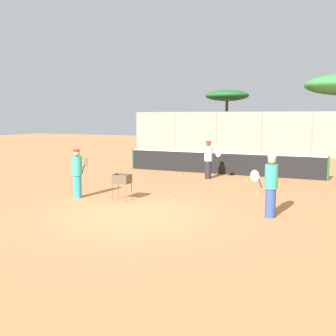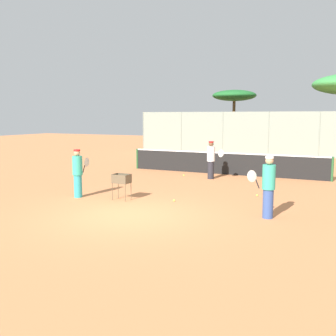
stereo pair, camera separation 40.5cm
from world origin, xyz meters
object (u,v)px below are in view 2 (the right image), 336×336
at_px(player_white_outfit, 268,186).
at_px(ball_cart, 122,181).
at_px(player_yellow_shirt, 211,159).
at_px(parked_car, 260,143).
at_px(tennis_net, 224,163).
at_px(player_red_cap, 78,173).

xyz_separation_m(player_white_outfit, ball_cart, (-4.91, 0.27, -0.24)).
relative_size(player_yellow_shirt, parked_car, 0.40).
relative_size(tennis_net, ball_cart, 11.15).
bearing_deg(parked_car, player_yellow_shirt, -85.54).
height_order(tennis_net, player_white_outfit, player_white_outfit).
distance_m(player_red_cap, player_yellow_shirt, 6.45).
height_order(player_red_cap, ball_cart, player_red_cap).
distance_m(tennis_net, player_red_cap, 7.95).
bearing_deg(player_yellow_shirt, tennis_net, 102.98).
xyz_separation_m(player_white_outfit, player_red_cap, (-6.51, -0.02, -0.03)).
distance_m(player_yellow_shirt, ball_cart, 5.66).
height_order(player_red_cap, player_yellow_shirt, player_yellow_shirt).
relative_size(player_white_outfit, ball_cart, 1.96).
height_order(player_white_outfit, parked_car, player_white_outfit).
bearing_deg(player_yellow_shirt, player_white_outfit, -40.63).
height_order(player_white_outfit, player_yellow_shirt, player_white_outfit).
relative_size(tennis_net, player_white_outfit, 5.69).
bearing_deg(ball_cart, player_yellow_shirt, 77.87).
height_order(player_yellow_shirt, parked_car, player_yellow_shirt).
distance_m(tennis_net, ball_cart, 7.23).
bearing_deg(ball_cart, parked_car, 89.91).
bearing_deg(player_white_outfit, parked_car, -122.58).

